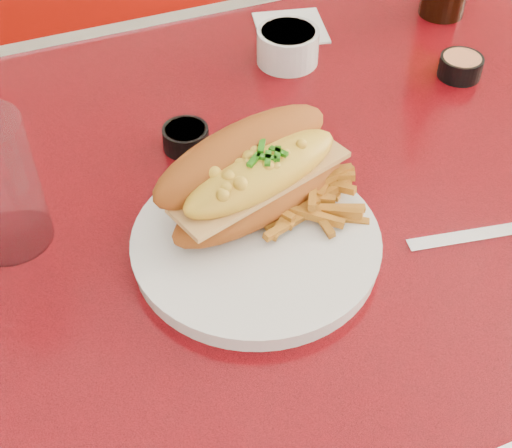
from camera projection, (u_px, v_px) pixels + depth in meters
name	position (u px, v px, depth m)	size (l,w,h in m)	color
diner_table	(323.00, 252.00, 0.97)	(1.23, 0.83, 0.77)	red
booth_bench_far	(167.00, 114.00, 1.73)	(1.20, 0.51, 0.90)	#A0140A
dinner_plate	(256.00, 244.00, 0.75)	(0.28, 0.28, 0.02)	silver
mac_hoagie	(255.00, 174.00, 0.75)	(0.25, 0.17, 0.10)	#A2511A
fries_pile	(293.00, 195.00, 0.77)	(0.11, 0.10, 0.03)	orange
fork	(300.00, 205.00, 0.78)	(0.02, 0.16, 0.00)	silver
gravy_ramekin	(288.00, 45.00, 0.99)	(0.11, 0.11, 0.05)	silver
sauce_cup_left	(186.00, 137.00, 0.87)	(0.06, 0.06, 0.03)	black
sauce_cup_right	(461.00, 66.00, 0.98)	(0.06, 0.06, 0.03)	black
paper_napkin	(290.00, 28.00, 1.07)	(0.10, 0.10, 0.00)	white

